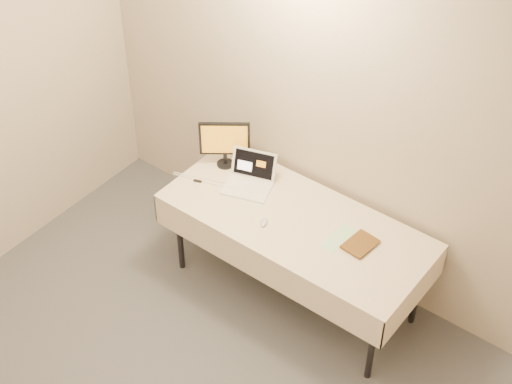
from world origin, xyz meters
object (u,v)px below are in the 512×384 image
Objects in this scene: table at (296,226)px; monitor at (225,141)px; laptop at (250,178)px; book at (351,227)px.

monitor is at bearing 167.57° from table.
monitor reaches higher than table.
laptop reaches higher than table.
book is at bearing -20.89° from laptop.
laptop is 1.08× the size of monitor.
table is 4.62× the size of laptop.
monitor is (-0.28, 0.07, 0.17)m from laptop.
book reaches higher than table.
laptop is 1.79× the size of book.
laptop is (-0.47, 0.10, 0.12)m from table.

